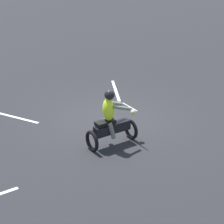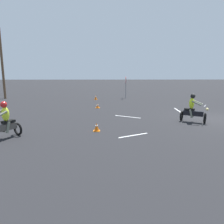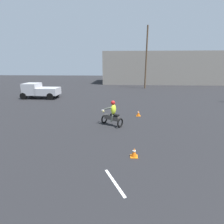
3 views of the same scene
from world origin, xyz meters
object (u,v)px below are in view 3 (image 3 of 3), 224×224
motorcycle_rider_background (112,115)px  traffic_cone_near_right (134,153)px  utility_pole_far (146,58)px  traffic_cone_mid_left (138,113)px  pickup_truck (40,90)px

motorcycle_rider_background → traffic_cone_near_right: bearing=-129.3°
traffic_cone_near_right → utility_pole_far: size_ratio=0.04×
utility_pole_far → traffic_cone_near_right: bearing=-98.0°
motorcycle_rider_background → traffic_cone_mid_left: motorcycle_rider_background is taller
traffic_cone_mid_left → utility_pole_far: 16.64m
traffic_cone_near_right → traffic_cone_mid_left: size_ratio=0.91×
traffic_cone_mid_left → motorcycle_rider_background: bearing=-130.2°
motorcycle_rider_background → traffic_cone_near_right: motorcycle_rider_background is taller
pickup_truck → traffic_cone_near_right: size_ratio=9.91×
pickup_truck → utility_pole_far: bearing=-54.6°
utility_pole_far → pickup_truck: bearing=-145.1°
motorcycle_rider_background → traffic_cone_mid_left: size_ratio=3.61×
motorcycle_rider_background → pickup_truck: bearing=79.7°
pickup_truck → traffic_cone_mid_left: 12.70m
motorcycle_rider_background → pickup_truck: size_ratio=0.40×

